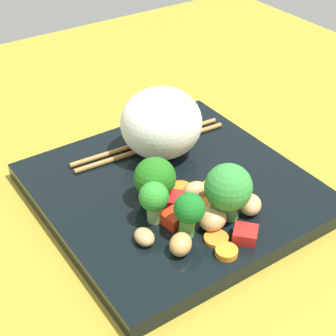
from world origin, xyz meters
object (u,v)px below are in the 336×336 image
Objects in this scene: square_plate at (174,191)px; chopstick_pair at (150,144)px; rice_mound at (161,123)px; carrot_slice_2 at (177,190)px; broccoli_floret_0 at (228,188)px.

chopstick_pair reaches higher than square_plate.
rice_mound is 3.91× the size of carrot_slice_2.
rice_mound reaches higher than carrot_slice_2.
broccoli_floret_0 is at bearing 9.54° from square_plate.
chopstick_pair is at bearing 166.62° from square_plate.
broccoli_floret_0 reaches higher than carrot_slice_2.
carrot_slice_2 is (1.38, -0.47, 1.18)cm from square_plate.
chopstick_pair is (-15.93, 0.63, -3.52)cm from broccoli_floret_0.
square_plate is at bearing -20.99° from rice_mound.
rice_mound is (-5.95, 2.28, 5.29)cm from square_plate.
rice_mound reaches higher than square_plate.
chopstick_pair is at bearing -171.02° from rice_mound.
broccoli_floret_0 is (7.80, 1.31, 4.79)cm from square_plate.
carrot_slice_2 is (-6.41, -1.78, -3.61)cm from broccoli_floret_0.
carrot_slice_2 is 9.82cm from chopstick_pair.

